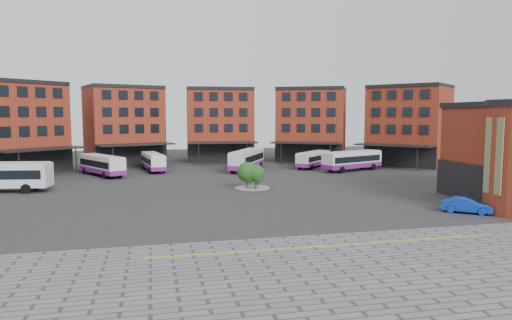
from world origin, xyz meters
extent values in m
plane|color=#28282B|center=(0.00, 0.00, 0.00)|extent=(160.00, 160.00, 0.00)
cube|color=slate|center=(2.00, -22.00, 0.01)|extent=(50.00, 22.00, 0.02)
cube|color=gold|center=(2.00, -14.00, 0.03)|extent=(26.00, 0.15, 0.02)
cube|color=maroon|center=(-31.45, 36.93, 7.00)|extent=(16.35, 16.13, 14.00)
cube|color=black|center=(-28.20, 33.32, 2.00)|extent=(10.00, 9.07, 4.00)
cube|color=black|center=(-31.45, 36.93, 14.30)|extent=(16.55, 16.35, 0.60)
cube|color=black|center=(-28.07, 33.17, 9.20)|extent=(8.60, 7.77, 8.00)
cube|color=black|center=(-26.63, 31.58, 4.00)|extent=(12.61, 11.97, 0.25)
cylinder|color=black|center=(-28.81, 27.19, 2.00)|extent=(0.20, 0.20, 4.00)
cylinder|color=black|center=(-22.05, 33.28, 2.00)|extent=(0.20, 0.20, 4.00)
cube|color=maroon|center=(-15.30, 46.44, 7.00)|extent=(15.55, 13.69, 14.00)
cube|color=black|center=(-13.72, 41.85, 2.00)|extent=(12.45, 4.71, 4.00)
cube|color=black|center=(-15.30, 46.44, 14.30)|extent=(15.65, 13.97, 0.60)
cube|color=black|center=(-13.66, 41.66, 9.20)|extent=(10.87, 3.87, 8.00)
cube|color=black|center=(-12.96, 39.63, 4.00)|extent=(13.72, 8.39, 0.25)
cylinder|color=black|center=(-16.67, 36.45, 2.00)|extent=(0.20, 0.20, 4.00)
cylinder|color=black|center=(-8.07, 39.41, 2.00)|extent=(0.20, 0.20, 4.00)
cube|color=maroon|center=(3.28, 48.89, 7.00)|extent=(13.67, 10.88, 14.00)
cube|color=black|center=(2.94, 44.05, 2.00)|extent=(13.00, 1.41, 4.00)
cube|color=black|center=(3.28, 48.89, 14.30)|extent=(13.69, 11.18, 0.60)
cube|color=black|center=(2.93, 43.85, 9.20)|extent=(11.42, 0.95, 8.00)
cube|color=black|center=(2.78, 41.70, 4.00)|extent=(13.28, 5.30, 0.25)
cylinder|color=black|center=(-1.89, 40.22, 2.00)|extent=(0.20, 0.20, 4.00)
cylinder|color=black|center=(7.19, 39.59, 2.00)|extent=(0.20, 0.20, 4.00)
cube|color=maroon|center=(21.34, 43.88, 7.00)|extent=(16.12, 14.81, 14.00)
cube|color=black|center=(19.14, 39.56, 2.00)|extent=(11.81, 6.35, 4.00)
cube|color=black|center=(21.34, 43.88, 14.30)|extent=(16.26, 15.08, 0.60)
cube|color=black|center=(19.04, 39.38, 9.20)|extent=(10.26, 5.33, 8.00)
cube|color=black|center=(18.07, 37.46, 4.00)|extent=(13.58, 9.82, 0.25)
cylinder|color=black|center=(13.20, 37.92, 2.00)|extent=(0.20, 0.20, 4.00)
cylinder|color=black|center=(21.31, 33.79, 2.00)|extent=(0.20, 0.20, 4.00)
cube|color=maroon|center=(36.00, 32.21, 7.00)|extent=(16.02, 16.39, 14.00)
cube|color=black|center=(32.29, 29.09, 2.00)|extent=(8.74, 10.28, 4.00)
cube|color=black|center=(36.00, 32.21, 14.30)|extent=(16.25, 16.58, 0.60)
cube|color=black|center=(32.14, 28.96, 9.20)|extent=(7.47, 8.86, 8.00)
cube|color=black|center=(30.49, 27.58, 4.00)|extent=(11.73, 12.79, 0.25)
cylinder|color=black|center=(26.19, 29.91, 2.00)|extent=(0.20, 0.20, 4.00)
cylinder|color=black|center=(32.03, 22.94, 2.00)|extent=(0.20, 0.20, 4.00)
cube|color=black|center=(22.90, -2.00, 2.00)|extent=(0.40, 12.00, 4.00)
cube|color=red|center=(20.10, -8.00, 5.50)|extent=(0.12, 2.20, 7.00)
cylinder|color=gray|center=(2.00, 12.00, 0.06)|extent=(4.40, 4.40, 0.12)
cylinder|color=#332114|center=(1.20, 11.40, 0.77)|extent=(0.14, 0.14, 1.54)
sphere|color=#194416|center=(1.20, 11.40, 2.16)|extent=(2.51, 2.51, 2.51)
sphere|color=#194416|center=(1.40, 11.25, 1.69)|extent=(1.75, 1.75, 1.75)
cylinder|color=#332114|center=(2.80, 12.60, 0.62)|extent=(0.14, 0.14, 1.24)
sphere|color=#194416|center=(2.80, 12.60, 1.73)|extent=(1.67, 1.67, 1.67)
sphere|color=#194416|center=(3.00, 12.45, 1.36)|extent=(1.17, 1.17, 1.17)
cylinder|color=#332114|center=(2.20, 11.00, 0.73)|extent=(0.14, 0.14, 1.45)
sphere|color=#194416|center=(2.20, 11.00, 2.04)|extent=(2.17, 2.17, 2.17)
sphere|color=#194416|center=(2.40, 10.85, 1.60)|extent=(1.52, 1.52, 1.52)
cylinder|color=black|center=(-24.76, 14.08, 0.57)|extent=(1.18, 0.50, 1.14)
cylinder|color=black|center=(-24.36, 16.90, 0.57)|extent=(1.18, 0.50, 1.14)
cube|color=silver|center=(-17.71, 28.65, 1.77)|extent=(7.61, 10.74, 2.44)
cube|color=black|center=(-17.71, 28.65, 1.94)|extent=(7.23, 10.01, 0.95)
cube|color=silver|center=(-17.71, 28.65, 3.04)|extent=(7.31, 10.31, 0.12)
cube|color=black|center=(-20.38, 33.32, 1.99)|extent=(1.90, 1.16, 1.10)
cube|color=#781B7D|center=(-17.71, 28.65, 0.90)|extent=(7.67, 10.80, 0.70)
cylinder|color=black|center=(-20.53, 31.07, 0.50)|extent=(0.75, 1.01, 1.00)
cylinder|color=black|center=(-18.37, 32.31, 0.50)|extent=(0.75, 1.01, 1.00)
cylinder|color=black|center=(-17.04, 24.99, 0.50)|extent=(0.75, 1.01, 1.00)
cylinder|color=black|center=(-14.88, 26.23, 0.50)|extent=(0.75, 1.01, 1.00)
cube|color=white|center=(-10.09, 33.09, 1.65)|extent=(3.99, 10.46, 2.28)
cube|color=black|center=(-10.09, 33.09, 1.81)|extent=(3.91, 9.66, 0.88)
cube|color=silver|center=(-10.09, 33.09, 2.83)|extent=(3.83, 10.04, 0.11)
cube|color=black|center=(-10.93, 38.02, 1.86)|extent=(1.97, 0.45, 1.02)
cube|color=#781B7D|center=(-10.09, 33.09, 0.84)|extent=(4.04, 10.50, 0.65)
cylinder|color=black|center=(-11.78, 36.11, 0.46)|extent=(0.43, 0.96, 0.93)
cylinder|color=black|center=(-9.49, 36.50, 0.46)|extent=(0.43, 0.96, 0.93)
cylinder|color=black|center=(-10.69, 29.67, 0.46)|extent=(0.43, 0.96, 0.93)
cylinder|color=black|center=(-8.40, 30.06, 0.46)|extent=(0.43, 0.96, 0.93)
cube|color=silver|center=(5.14, 30.34, 1.93)|extent=(8.04, 11.82, 2.66)
cube|color=black|center=(5.14, 30.34, 2.12)|extent=(7.64, 11.00, 1.03)
cube|color=silver|center=(5.14, 30.34, 3.31)|extent=(7.71, 11.34, 0.13)
cube|color=black|center=(7.92, 35.52, 2.17)|extent=(2.09, 1.20, 1.20)
cube|color=#781B7D|center=(5.14, 30.34, 0.98)|extent=(8.09, 11.87, 0.76)
cylinder|color=black|center=(5.75, 34.36, 0.54)|extent=(0.80, 1.11, 1.09)
cylinder|color=black|center=(8.14, 33.07, 0.54)|extent=(0.80, 1.11, 1.09)
cylinder|color=black|center=(2.14, 27.61, 0.54)|extent=(0.80, 1.11, 1.09)
cylinder|color=black|center=(4.53, 26.33, 0.54)|extent=(0.80, 1.11, 1.09)
cube|color=silver|center=(17.28, 31.62, 1.61)|extent=(8.50, 8.77, 2.22)
cube|color=black|center=(17.28, 31.62, 1.76)|extent=(7.99, 8.23, 0.86)
cube|color=silver|center=(17.28, 31.62, 2.76)|extent=(8.16, 8.42, 0.11)
cube|color=black|center=(20.64, 35.15, 1.81)|extent=(1.48, 1.41, 1.00)
cube|color=#781B7D|center=(17.28, 31.62, 0.81)|extent=(8.55, 8.83, 0.63)
cylinder|color=black|center=(18.65, 34.70, 0.45)|extent=(0.82, 0.84, 0.90)
cylinder|color=black|center=(20.29, 33.14, 0.45)|extent=(0.82, 0.84, 0.90)
cylinder|color=black|center=(14.26, 30.09, 0.45)|extent=(0.82, 0.84, 0.90)
cylinder|color=black|center=(15.90, 28.53, 0.45)|extent=(0.82, 0.84, 0.90)
cube|color=silver|center=(22.01, 25.98, 1.85)|extent=(11.61, 6.70, 2.55)
cube|color=black|center=(22.01, 25.98, 2.03)|extent=(10.78, 6.42, 0.99)
cube|color=silver|center=(22.01, 25.98, 3.18)|extent=(11.14, 6.44, 0.13)
cube|color=black|center=(27.24, 28.08, 2.08)|extent=(0.94, 2.10, 1.15)
cube|color=#781B7D|center=(22.01, 25.98, 0.94)|extent=(11.66, 6.76, 0.73)
cylinder|color=black|center=(24.93, 28.56, 0.52)|extent=(1.08, 0.68, 1.04)
cylinder|color=black|center=(25.90, 26.14, 0.52)|extent=(1.08, 0.68, 1.04)
cylinder|color=black|center=(18.12, 25.81, 0.52)|extent=(1.08, 0.68, 1.04)
cylinder|color=black|center=(19.10, 23.40, 0.52)|extent=(1.08, 0.68, 1.04)
imported|color=#0D35B2|center=(18.57, -6.64, 0.74)|extent=(4.53, 3.97, 1.48)
camera|label=1|loc=(-10.27, -43.44, 9.24)|focal=32.00mm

